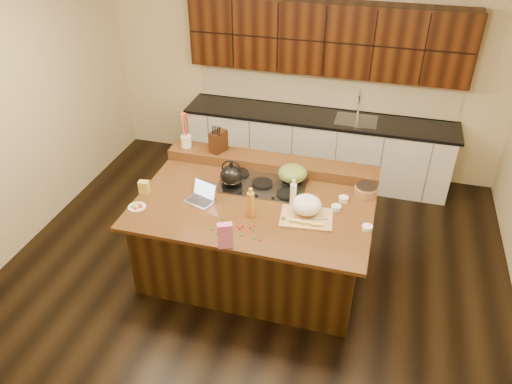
# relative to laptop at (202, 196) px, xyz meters

# --- Properties ---
(room) EXTENTS (5.52, 5.02, 2.72)m
(room) POSITION_rel_laptop_xyz_m (0.52, 0.13, 0.38)
(room) COLOR black
(room) RESTS_ON ground
(island) EXTENTS (2.40, 1.60, 0.92)m
(island) POSITION_rel_laptop_xyz_m (0.52, 0.13, -0.51)
(island) COLOR black
(island) RESTS_ON ground
(back_ledge) EXTENTS (2.40, 0.30, 0.12)m
(back_ledge) POSITION_rel_laptop_xyz_m (0.52, 0.83, 0.01)
(back_ledge) COLOR black
(back_ledge) RESTS_ON island
(cooktop) EXTENTS (0.92, 0.52, 0.05)m
(cooktop) POSITION_rel_laptop_xyz_m (0.52, 0.43, -0.04)
(cooktop) COLOR gray
(cooktop) RESTS_ON island
(back_counter) EXTENTS (3.70, 0.66, 2.40)m
(back_counter) POSITION_rel_laptop_xyz_m (0.82, 2.36, 0.01)
(back_counter) COLOR silver
(back_counter) RESTS_ON ground
(kettle) EXTENTS (0.29, 0.29, 0.22)m
(kettle) POSITION_rel_laptop_xyz_m (0.22, 0.30, 0.10)
(kettle) COLOR black
(kettle) RESTS_ON cooktop
(green_bowl) EXTENTS (0.40, 0.40, 0.17)m
(green_bowl) POSITION_rel_laptop_xyz_m (0.82, 0.56, 0.08)
(green_bowl) COLOR #59712D
(green_bowl) RESTS_ON cooktop
(laptop) EXTENTS (0.34, 0.31, 0.20)m
(laptop) POSITION_rel_laptop_xyz_m (0.00, 0.00, 0.00)
(laptop) COLOR #B7B7BC
(laptop) RESTS_ON island
(oil_bottle) EXTENTS (0.07, 0.07, 0.27)m
(oil_bottle) POSITION_rel_laptop_xyz_m (0.56, -0.13, 0.08)
(oil_bottle) COLOR #C18322
(oil_bottle) RESTS_ON island
(vinegar_bottle) EXTENTS (0.08, 0.08, 0.25)m
(vinegar_bottle) POSITION_rel_laptop_xyz_m (0.91, 0.16, 0.07)
(vinegar_bottle) COLOR silver
(vinegar_bottle) RESTS_ON island
(wooden_tray) EXTENTS (0.54, 0.43, 0.20)m
(wooden_tray) POSITION_rel_laptop_xyz_m (1.08, 0.03, 0.04)
(wooden_tray) COLOR tan
(wooden_tray) RESTS_ON island
(ramekin_a) EXTENTS (0.13, 0.13, 0.04)m
(ramekin_a) POSITION_rel_laptop_xyz_m (1.67, -0.04, -0.03)
(ramekin_a) COLOR white
(ramekin_a) RESTS_ON island
(ramekin_b) EXTENTS (0.10, 0.10, 0.04)m
(ramekin_b) POSITION_rel_laptop_xyz_m (1.40, 0.38, -0.03)
(ramekin_b) COLOR white
(ramekin_b) RESTS_ON island
(ramekin_c) EXTENTS (0.12, 0.12, 0.04)m
(ramekin_c) POSITION_rel_laptop_xyz_m (1.35, 0.21, -0.03)
(ramekin_c) COLOR white
(ramekin_c) RESTS_ON island
(strainer_bowl) EXTENTS (0.30, 0.30, 0.09)m
(strainer_bowl) POSITION_rel_laptop_xyz_m (1.60, 0.56, -0.01)
(strainer_bowl) COLOR #996B3F
(strainer_bowl) RESTS_ON island
(kitchen_timer) EXTENTS (0.09, 0.09, 0.07)m
(kitchen_timer) POSITION_rel_laptop_xyz_m (0.88, -0.12, -0.02)
(kitchen_timer) COLOR silver
(kitchen_timer) RESTS_ON island
(pink_bag) EXTENTS (0.15, 0.12, 0.25)m
(pink_bag) POSITION_rel_laptop_xyz_m (0.46, -0.63, 0.07)
(pink_bag) COLOR pink
(pink_bag) RESTS_ON island
(candy_plate) EXTENTS (0.23, 0.23, 0.01)m
(candy_plate) POSITION_rel_laptop_xyz_m (-0.59, -0.30, -0.05)
(candy_plate) COLOR white
(candy_plate) RESTS_ON island
(package_box) EXTENTS (0.11, 0.08, 0.14)m
(package_box) POSITION_rel_laptop_xyz_m (-0.63, -0.04, 0.02)
(package_box) COLOR gold
(package_box) RESTS_ON island
(utensil_crock) EXTENTS (0.13, 0.13, 0.14)m
(utensil_crock) POSITION_rel_laptop_xyz_m (-0.50, 0.83, 0.14)
(utensil_crock) COLOR white
(utensil_crock) RESTS_ON back_ledge
(knife_block) EXTENTS (0.19, 0.23, 0.25)m
(knife_block) POSITION_rel_laptop_xyz_m (-0.10, 0.83, 0.19)
(knife_block) COLOR black
(knife_block) RESTS_ON back_ledge
(gumdrop_0) EXTENTS (0.02, 0.02, 0.02)m
(gumdrop_0) POSITION_rel_laptop_xyz_m (0.51, -0.36, -0.04)
(gumdrop_0) COLOR red
(gumdrop_0) RESTS_ON island
(gumdrop_1) EXTENTS (0.02, 0.02, 0.02)m
(gumdrop_1) POSITION_rel_laptop_xyz_m (0.40, -0.47, -0.04)
(gumdrop_1) COLOR #198C26
(gumdrop_1) RESTS_ON island
(gumdrop_2) EXTENTS (0.02, 0.02, 0.02)m
(gumdrop_2) POSITION_rel_laptop_xyz_m (0.38, -0.41, -0.04)
(gumdrop_2) COLOR red
(gumdrop_2) RESTS_ON island
(gumdrop_3) EXTENTS (0.02, 0.02, 0.02)m
(gumdrop_3) POSITION_rel_laptop_xyz_m (0.56, -0.45, -0.04)
(gumdrop_3) COLOR #198C26
(gumdrop_3) RESTS_ON island
(gumdrop_4) EXTENTS (0.02, 0.02, 0.02)m
(gumdrop_4) POSITION_rel_laptop_xyz_m (0.42, -0.49, -0.04)
(gumdrop_4) COLOR red
(gumdrop_4) RESTS_ON island
(gumdrop_5) EXTENTS (0.02, 0.02, 0.02)m
(gumdrop_5) POSITION_rel_laptop_xyz_m (0.27, -0.44, -0.04)
(gumdrop_5) COLOR #198C26
(gumdrop_5) RESTS_ON island
(gumdrop_6) EXTENTS (0.02, 0.02, 0.02)m
(gumdrop_6) POSITION_rel_laptop_xyz_m (0.74, -0.48, -0.04)
(gumdrop_6) COLOR red
(gumdrop_6) RESTS_ON island
(gumdrop_7) EXTENTS (0.02, 0.02, 0.02)m
(gumdrop_7) POSITION_rel_laptop_xyz_m (0.32, -0.49, -0.04)
(gumdrop_7) COLOR #198C26
(gumdrop_7) RESTS_ON island
(gumdrop_8) EXTENTS (0.02, 0.02, 0.02)m
(gumdrop_8) POSITION_rel_laptop_xyz_m (0.48, -0.34, -0.04)
(gumdrop_8) COLOR red
(gumdrop_8) RESTS_ON island
(gumdrop_9) EXTENTS (0.02, 0.02, 0.02)m
(gumdrop_9) POSITION_rel_laptop_xyz_m (0.31, -0.25, -0.04)
(gumdrop_9) COLOR #198C26
(gumdrop_9) RESTS_ON island
(gumdrop_10) EXTENTS (0.02, 0.02, 0.02)m
(gumdrop_10) POSITION_rel_laptop_xyz_m (0.61, -0.31, -0.04)
(gumdrop_10) COLOR red
(gumdrop_10) RESTS_ON island
(gumdrop_11) EXTENTS (0.02, 0.02, 0.02)m
(gumdrop_11) POSITION_rel_laptop_xyz_m (0.64, -0.34, -0.04)
(gumdrop_11) COLOR #198C26
(gumdrop_11) RESTS_ON island
(gumdrop_12) EXTENTS (0.02, 0.02, 0.02)m
(gumdrop_12) POSITION_rel_laptop_xyz_m (0.64, -0.28, -0.04)
(gumdrop_12) COLOR red
(gumdrop_12) RESTS_ON island
(gumdrop_13) EXTENTS (0.02, 0.02, 0.02)m
(gumdrop_13) POSITION_rel_laptop_xyz_m (0.69, -0.46, -0.04)
(gumdrop_13) COLOR #198C26
(gumdrop_13) RESTS_ON island
(gumdrop_14) EXTENTS (0.02, 0.02, 0.02)m
(gumdrop_14) POSITION_rel_laptop_xyz_m (0.53, -0.32, -0.04)
(gumdrop_14) COLOR red
(gumdrop_14) RESTS_ON island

